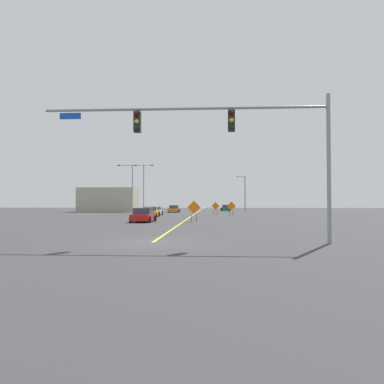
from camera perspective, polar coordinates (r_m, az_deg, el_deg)
ground at (r=18.26m, az=-6.20°, el=-7.92°), size 203.17×203.17×0.00m
road_centre_stripe at (r=74.43m, az=0.99°, el=-3.10°), size 0.16×112.87×0.01m
traffic_signal_assembly at (r=18.24m, az=6.07°, el=9.30°), size 14.29×0.44×7.33m
street_lamp_far_right at (r=83.66m, az=8.26°, el=0.10°), size 2.08×0.24×7.92m
street_lamp_near_right at (r=57.10m, az=-9.59°, el=0.86°), size 2.44×0.24×7.87m
street_lamp_mid_right at (r=63.14m, az=-7.64°, el=1.16°), size 3.34×0.24×8.49m
construction_sign_median_near at (r=36.59m, az=0.30°, el=-2.59°), size 1.35×0.11×2.13m
construction_sign_left_shoulder at (r=51.44m, az=6.22°, el=-2.34°), size 1.29×0.17×2.06m
construction_sign_median_far at (r=55.37m, az=3.74°, el=-2.33°), size 1.23×0.05×1.99m
car_red_mid at (r=36.64m, az=-7.66°, el=-3.65°), size 2.15×4.17×1.42m
car_orange_near at (r=69.29m, az=-2.84°, el=-2.68°), size 2.03×4.46×1.37m
car_white_approaching at (r=53.75m, az=-5.92°, el=-3.05°), size 2.04×3.97×1.31m
car_yellow_passing at (r=48.39m, az=-6.58°, el=-3.16°), size 2.24×4.14×1.36m
car_green_far at (r=81.20m, az=5.32°, el=-2.51°), size 2.07×4.25×1.33m
roadside_building_west at (r=74.66m, az=-13.00°, el=-1.21°), size 11.18×6.41×4.81m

